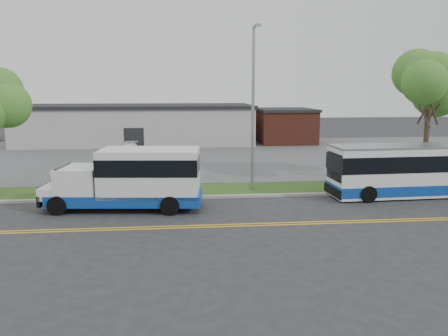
{
  "coord_description": "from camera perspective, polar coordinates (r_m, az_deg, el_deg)",
  "views": [
    {
      "loc": [
        -1.23,
        -22.73,
        6.04
      ],
      "look_at": [
        1.18,
        1.71,
        1.6
      ],
      "focal_mm": 35.0,
      "sensor_mm": 36.0,
      "label": 1
    }
  ],
  "objects": [
    {
      "name": "commercial_building",
      "position": [
        50.11,
        -11.14,
        5.64
      ],
      "size": [
        25.4,
        10.4,
        4.35
      ],
      "color": "#9E9E99",
      "rests_on": "ground"
    },
    {
      "name": "parked_car_b",
      "position": [
        39.02,
        -12.3,
        2.22
      ],
      "size": [
        2.19,
        4.63,
        1.31
      ],
      "primitive_type": "imported",
      "rotation": [
        0.0,
        0.0,
        0.08
      ],
      "color": "white",
      "rests_on": "parking_lot"
    },
    {
      "name": "parking_lot",
      "position": [
        40.2,
        -3.82,
        1.65
      ],
      "size": [
        80.0,
        25.0,
        0.1
      ],
      "primitive_type": "cube",
      "color": "#4C4C4F",
      "rests_on": "ground"
    },
    {
      "name": "brick_wing",
      "position": [
        50.29,
        7.91,
        5.5
      ],
      "size": [
        6.3,
        7.3,
        3.9
      ],
      "color": "brown",
      "rests_on": "ground"
    },
    {
      "name": "ground",
      "position": [
        23.55,
        -2.47,
        -4.62
      ],
      "size": [
        140.0,
        140.0,
        0.0
      ],
      "primitive_type": "plane",
      "color": "#28282B",
      "rests_on": "ground"
    },
    {
      "name": "parked_car_a",
      "position": [
        33.29,
        -8.76,
        1.17
      ],
      "size": [
        1.9,
        4.7,
        1.52
      ],
      "primitive_type": "imported",
      "rotation": [
        0.0,
        0.0,
        0.06
      ],
      "color": "#AFB2B7",
      "rests_on": "parking_lot"
    },
    {
      "name": "tree_east",
      "position": [
        29.9,
        25.36,
        9.59
      ],
      "size": [
        5.2,
        5.2,
        8.33
      ],
      "color": "#382A1E",
      "rests_on": "verge"
    },
    {
      "name": "verge",
      "position": [
        26.35,
        -2.82,
        -2.91
      ],
      "size": [
        80.0,
        3.3,
        0.1
      ],
      "primitive_type": "cube",
      "color": "#37541C",
      "rests_on": "ground"
    },
    {
      "name": "transit_bus",
      "position": [
        27.43,
        24.38,
        -0.23
      ],
      "size": [
        10.7,
        2.91,
        2.94
      ],
      "rotation": [
        0.0,
        0.0,
        0.04
      ],
      "color": "silver",
      "rests_on": "ground"
    },
    {
      "name": "pedestrian",
      "position": [
        25.2,
        -9.37,
        -1.45
      ],
      "size": [
        0.76,
        0.63,
        1.78
      ],
      "primitive_type": "imported",
      "rotation": [
        0.0,
        0.0,
        3.51
      ],
      "color": "black",
      "rests_on": "verge"
    },
    {
      "name": "shuttle_bus",
      "position": [
        22.63,
        -11.58,
        -1.17
      ],
      "size": [
        8.23,
        3.37,
        3.08
      ],
      "rotation": [
        0.0,
        0.0,
        -0.1
      ],
      "color": "navy",
      "rests_on": "ground"
    },
    {
      "name": "streetlight_near",
      "position": [
        25.82,
        3.83,
        8.43
      ],
      "size": [
        0.35,
        1.53,
        9.5
      ],
      "color": "gray",
      "rests_on": "verge"
    },
    {
      "name": "grocery_bag_left",
      "position": [
        25.14,
        -10.04,
        -3.21
      ],
      "size": [
        0.32,
        0.32,
        0.32
      ],
      "primitive_type": "sphere",
      "color": "white",
      "rests_on": "verge"
    },
    {
      "name": "lane_line_south",
      "position": [
        19.58,
        -1.78,
        -7.71
      ],
      "size": [
        70.0,
        0.12,
        0.01
      ],
      "primitive_type": "cube",
      "color": "gold",
      "rests_on": "ground"
    },
    {
      "name": "grocery_bag_right",
      "position": [
        25.58,
        -8.62,
        -2.93
      ],
      "size": [
        0.32,
        0.32,
        0.32
      ],
      "primitive_type": "sphere",
      "color": "white",
      "rests_on": "verge"
    },
    {
      "name": "lane_line_north",
      "position": [
        19.86,
        -1.84,
        -7.45
      ],
      "size": [
        70.0,
        0.12,
        0.01
      ],
      "primitive_type": "cube",
      "color": "gold",
      "rests_on": "ground"
    },
    {
      "name": "curb",
      "position": [
        24.6,
        -2.61,
        -3.8
      ],
      "size": [
        80.0,
        0.3,
        0.15
      ],
      "primitive_type": "cube",
      "color": "#9E9B93",
      "rests_on": "ground"
    }
  ]
}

